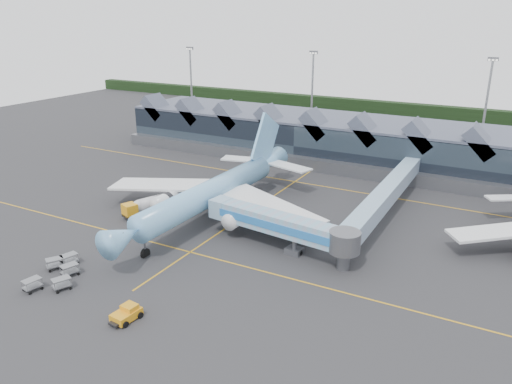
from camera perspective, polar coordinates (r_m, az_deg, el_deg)
The scene contains 10 objects.
ground at distance 77.81m, azimuth -4.08°, elevation -4.56°, with size 260.00×260.00×0.00m, color #29292B.
taxi_stripes at distance 85.70m, azimuth -0.49°, elevation -2.16°, with size 120.00×60.00×0.01m.
tree_line_far at distance 176.42m, azimuth 15.69°, elevation 9.20°, with size 260.00×4.00×4.00m, color black.
terminal at distance 118.59m, azimuth 6.18°, elevation 6.40°, with size 90.00×22.25×12.52m.
light_masts at distance 125.10m, azimuth 20.38°, elevation 9.55°, with size 132.40×42.56×22.45m.
main_airliner at distance 82.42m, azimuth -4.73°, elevation 0.15°, with size 40.80×46.84×15.07m.
jet_bridge at distance 69.99m, azimuth 3.73°, elevation -4.06°, with size 24.17×6.36×5.44m.
fuel_truck at distance 85.60m, azimuth -12.23°, elevation -1.46°, with size 4.94×8.75×2.97m.
pushback_tug at distance 58.33m, azimuth -14.57°, elevation -13.32°, with size 2.59×3.80×1.61m.
baggage_carts at distance 69.34m, azimuth -21.70°, elevation -8.43°, with size 7.20×9.25×1.50m.
Camera 1 is at (38.71, -59.51, 31.86)m, focal length 35.00 mm.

